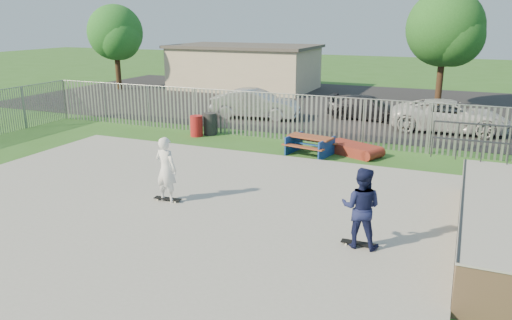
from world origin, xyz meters
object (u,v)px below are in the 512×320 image
at_px(car_white, 450,116).
at_px(skater_navy, 361,208).
at_px(tree_mid, 445,28).
at_px(trash_bin_red, 196,126).
at_px(funbox, 352,149).
at_px(car_dark, 368,108).
at_px(trash_bin_grey, 210,124).
at_px(skater_white, 166,169).
at_px(picnic_table, 310,145).
at_px(tree_left, 115,33).
at_px(car_silver, 255,104).

height_order(car_white, skater_navy, skater_navy).
bearing_deg(tree_mid, trash_bin_red, -127.67).
xyz_separation_m(funbox, car_white, (3.27, 5.68, 0.55)).
distance_m(trash_bin_red, skater_navy, 12.54).
distance_m(funbox, car_dark, 7.13).
bearing_deg(trash_bin_grey, skater_navy, -46.44).
xyz_separation_m(car_white, skater_white, (-6.84, -13.24, 0.33)).
xyz_separation_m(picnic_table, tree_mid, (3.82, 13.20, 4.16)).
bearing_deg(funbox, trash_bin_red, -157.61).
bearing_deg(trash_bin_red, funbox, -2.38).
relative_size(tree_left, skater_navy, 3.28).
relative_size(funbox, car_dark, 0.53).
bearing_deg(trash_bin_red, tree_left, 139.29).
height_order(tree_mid, skater_navy, tree_mid).
bearing_deg(skater_navy, trash_bin_grey, -47.19).
xyz_separation_m(trash_bin_red, car_dark, (6.32, 6.78, 0.16)).
xyz_separation_m(picnic_table, tree_left, (-18.37, 12.01, 3.70)).
bearing_deg(funbox, car_silver, 165.67).
bearing_deg(skater_navy, tree_mid, -91.63).
height_order(car_silver, skater_white, skater_white).
relative_size(tree_left, tree_mid, 0.90).
bearing_deg(car_dark, trash_bin_red, 139.86).
relative_size(trash_bin_red, car_white, 0.18).
bearing_deg(skater_white, tree_left, -43.20).
bearing_deg(car_white, trash_bin_red, 115.72).
relative_size(funbox, skater_navy, 1.20).
relative_size(car_dark, tree_left, 0.69).
bearing_deg(tree_mid, car_silver, -139.34).
bearing_deg(funbox, skater_white, -90.50).
relative_size(picnic_table, skater_white, 1.07).
xyz_separation_m(car_dark, tree_left, (-19.10, 4.22, 3.45)).
distance_m(trash_bin_grey, car_white, 11.08).
bearing_deg(skater_navy, funbox, -77.24).
relative_size(funbox, trash_bin_red, 2.39).
height_order(picnic_table, skater_white, skater_white).
distance_m(picnic_table, trash_bin_red, 5.68).
bearing_deg(skater_white, funbox, -109.32).
relative_size(car_silver, tree_mid, 0.68).
xyz_separation_m(trash_bin_grey, skater_white, (3.10, -8.35, 0.58)).
bearing_deg(car_silver, skater_white, -175.42).
relative_size(trash_bin_red, skater_white, 0.50).
distance_m(car_silver, skater_navy, 15.77).
bearing_deg(car_dark, trash_bin_grey, 139.60).
distance_m(funbox, skater_navy, 8.60).
bearing_deg(picnic_table, car_silver, 140.85).
distance_m(car_silver, skater_white, 12.95).
bearing_deg(picnic_table, trash_bin_red, -178.81).
height_order(trash_bin_red, tree_mid, tree_mid).
bearing_deg(trash_bin_red, car_white, 27.48).
relative_size(funbox, tree_mid, 0.33).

